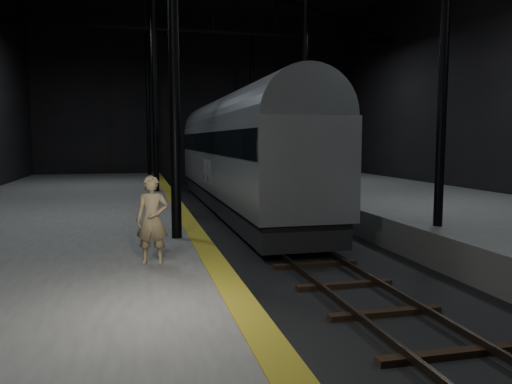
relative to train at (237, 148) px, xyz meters
name	(u,v)px	position (x,y,z in m)	size (l,w,h in m)	color
ground	(276,239)	(0.00, -6.80, -3.10)	(44.00, 44.00, 0.00)	black
platform_left	(50,235)	(-7.50, -6.80, -2.60)	(9.00, 43.80, 1.00)	#4F4F4C
platform_right	(461,217)	(7.50, -6.80, -2.60)	(9.00, 43.80, 1.00)	#4F4F4C
tactile_strip	(184,214)	(-3.25, -6.80, -2.10)	(0.50, 43.80, 0.01)	olive
track	(276,237)	(0.00, -6.80, -3.04)	(2.40, 43.00, 0.24)	#3F3328
train	(237,148)	(0.00, 0.00, 0.00)	(3.11, 20.81, 5.56)	#A3A6AB
woman	(152,220)	(-4.49, -13.37, -1.20)	(0.66, 0.43, 1.80)	#9A855E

